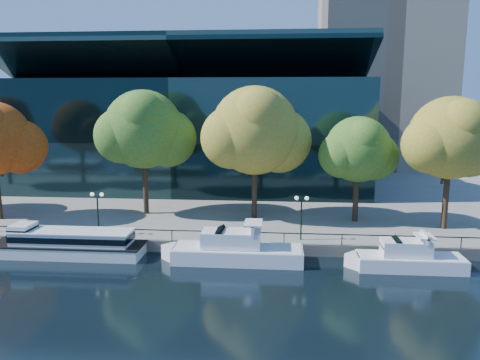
# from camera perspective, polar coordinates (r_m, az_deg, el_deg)

# --- Properties ---
(ground) EXTENTS (160.00, 160.00, 0.00)m
(ground) POSITION_cam_1_polar(r_m,az_deg,el_deg) (40.01, -9.31, -10.07)
(ground) COLOR black
(ground) RESTS_ON ground
(promenade) EXTENTS (90.00, 67.08, 1.00)m
(promenade) POSITION_cam_1_polar(r_m,az_deg,el_deg) (74.54, -2.51, -0.12)
(promenade) COLOR slate
(promenade) RESTS_ON ground
(railing) EXTENTS (88.20, 0.08, 0.99)m
(railing) POSITION_cam_1_polar(r_m,az_deg,el_deg) (42.41, -8.31, -6.11)
(railing) COLOR black
(railing) RESTS_ON promenade
(convention_building) EXTENTS (50.00, 24.57, 21.43)m
(convention_building) POSITION_cam_1_polar(r_m,az_deg,el_deg) (69.68, -6.33, 5.76)
(convention_building) COLOR black
(convention_building) RESTS_ON ground
(tour_boat) EXTENTS (14.62, 3.26, 2.77)m
(tour_boat) POSITION_cam_1_polar(r_m,az_deg,el_deg) (43.91, -20.70, -7.14)
(tour_boat) COLOR silver
(tour_boat) RESTS_ON ground
(cruiser_near) EXTENTS (12.07, 3.11, 3.50)m
(cruiser_near) POSITION_cam_1_polar(r_m,az_deg,el_deg) (39.66, -0.98, -8.45)
(cruiser_near) COLOR white
(cruiser_near) RESTS_ON ground
(cruiser_far) EXTENTS (9.42, 2.61, 3.08)m
(cruiser_far) POSITION_cam_1_polar(r_m,az_deg,el_deg) (40.29, 19.51, -8.91)
(cruiser_far) COLOR white
(cruiser_far) RESTS_ON ground
(tree_2) EXTENTS (10.56, 8.66, 13.50)m
(tree_2) POSITION_cam_1_polar(r_m,az_deg,el_deg) (51.42, -11.51, 5.87)
(tree_2) COLOR black
(tree_2) RESTS_ON promenade
(tree_3) EXTENTS (11.45, 9.39, 13.87)m
(tree_3) POSITION_cam_1_polar(r_m,az_deg,el_deg) (48.43, 2.03, 5.82)
(tree_3) COLOR black
(tree_3) RESTS_ON promenade
(tree_4) EXTENTS (8.34, 6.83, 10.82)m
(tree_4) POSITION_cam_1_polar(r_m,az_deg,el_deg) (48.80, 14.34, 3.47)
(tree_4) COLOR black
(tree_4) RESTS_ON promenade
(tree_5) EXTENTS (9.83, 8.06, 12.81)m
(tree_5) POSITION_cam_1_polar(r_m,az_deg,el_deg) (48.79, 24.46, 4.49)
(tree_5) COLOR black
(tree_5) RESTS_ON promenade
(lamp_1) EXTENTS (1.26, 0.36, 4.03)m
(lamp_1) POSITION_cam_1_polar(r_m,az_deg,el_deg) (45.23, -16.99, -2.76)
(lamp_1) COLOR black
(lamp_1) RESTS_ON promenade
(lamp_2) EXTENTS (1.26, 0.36, 4.03)m
(lamp_2) POSITION_cam_1_polar(r_m,az_deg,el_deg) (42.06, 7.50, -3.36)
(lamp_2) COLOR black
(lamp_2) RESTS_ON promenade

